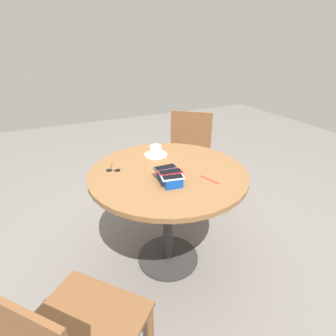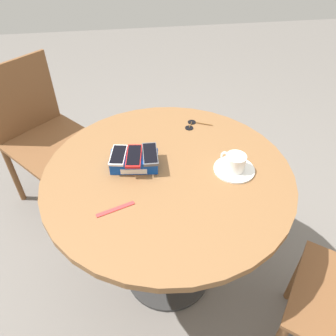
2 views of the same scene
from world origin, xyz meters
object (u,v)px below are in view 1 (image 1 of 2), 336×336
(sunglasses, at_px, (113,170))
(chair_near_window, at_px, (188,158))
(phone_white, at_px, (173,177))
(phone_gray, at_px, (165,168))
(round_table, at_px, (168,188))
(phone_box, at_px, (170,177))
(phone_red, at_px, (170,172))
(lanyard_strap, at_px, (209,180))
(saucer, at_px, (156,155))
(coffee_cup, at_px, (156,150))

(sunglasses, xyz_separation_m, chair_near_window, (0.52, -0.85, -0.28))
(phone_white, bearing_deg, phone_gray, -5.62)
(phone_gray, bearing_deg, round_table, -36.94)
(sunglasses, bearing_deg, phone_white, -144.37)
(phone_box, bearing_deg, phone_white, 170.55)
(round_table, relative_size, phone_box, 5.01)
(sunglasses, bearing_deg, phone_gray, -130.52)
(phone_red, distance_m, lanyard_strap, 0.24)
(chair_near_window, bearing_deg, phone_box, 143.99)
(saucer, xyz_separation_m, lanyard_strap, (-0.48, -0.14, -0.00))
(round_table, bearing_deg, phone_box, 158.45)
(lanyard_strap, xyz_separation_m, chair_near_window, (0.89, -0.36, -0.28))
(phone_white, bearing_deg, phone_red, -13.89)
(phone_box, xyz_separation_m, sunglasses, (0.29, 0.26, -0.02))
(coffee_cup, relative_size, sunglasses, 0.74)
(phone_white, relative_size, phone_red, 0.92)
(phone_white, relative_size, coffee_cup, 1.36)
(phone_white, relative_size, saucer, 0.82)
(round_table, relative_size, phone_red, 6.87)
(saucer, bearing_deg, chair_near_window, -50.87)
(coffee_cup, bearing_deg, round_table, 174.37)
(chair_near_window, bearing_deg, lanyard_strap, 157.76)
(round_table, height_order, chair_near_window, chair_near_window)
(round_table, xyz_separation_m, phone_gray, (-0.07, 0.05, 0.18))
(saucer, relative_size, chair_near_window, 0.19)
(round_table, relative_size, phone_white, 7.43)
(phone_red, bearing_deg, chair_near_window, -35.79)
(round_table, bearing_deg, phone_gray, 143.06)
(phone_white, xyz_separation_m, phone_red, (0.06, -0.02, 0.00))
(coffee_cup, bearing_deg, phone_red, 169.59)
(sunglasses, distance_m, chair_near_window, 1.03)
(phone_white, xyz_separation_m, chair_near_window, (0.87, -0.60, -0.34))
(phone_gray, bearing_deg, coffee_cup, -12.86)
(coffee_cup, relative_size, chair_near_window, 0.11)
(lanyard_strap, bearing_deg, phone_white, 84.75)
(phone_gray, bearing_deg, phone_red, -177.49)
(phone_red, bearing_deg, sunglasses, 42.63)
(coffee_cup, bearing_deg, saucer, -51.03)
(coffee_cup, bearing_deg, phone_box, 168.89)
(sunglasses, bearing_deg, phone_red, -137.37)
(round_table, height_order, phone_white, phone_white)
(chair_near_window, bearing_deg, phone_red, 144.21)
(phone_gray, xyz_separation_m, sunglasses, (0.23, 0.26, -0.06))
(saucer, distance_m, sunglasses, 0.36)
(phone_gray, bearing_deg, saucer, -13.11)
(phone_box, relative_size, sunglasses, 1.50)
(phone_gray, height_order, lanyard_strap, phone_gray)
(phone_gray, height_order, sunglasses, phone_gray)
(phone_gray, bearing_deg, lanyard_strap, -123.69)
(phone_white, bearing_deg, saucer, -11.08)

